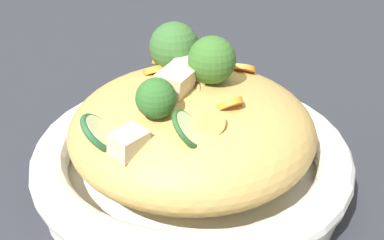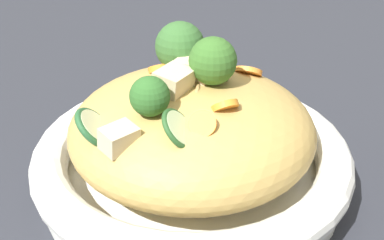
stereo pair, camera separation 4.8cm
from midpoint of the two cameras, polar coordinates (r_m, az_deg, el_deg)
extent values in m
plane|color=#282A31|center=(0.53, 2.65, -7.33)|extent=(3.00, 3.00, 0.00)
cylinder|color=white|center=(0.52, 2.68, -6.50)|extent=(0.30, 0.30, 0.02)
torus|color=white|center=(0.51, 2.75, -3.96)|extent=(0.32, 0.32, 0.04)
ellipsoid|color=tan|center=(0.49, 2.83, -1.06)|extent=(0.24, 0.24, 0.10)
torus|color=tan|center=(0.47, 0.82, 2.41)|extent=(0.07, 0.07, 0.03)
torus|color=tan|center=(0.47, 4.80, 2.00)|extent=(0.07, 0.07, 0.02)
cone|color=#97BA70|center=(0.52, 1.35, 5.84)|extent=(0.03, 0.02, 0.01)
sphere|color=#35622E|center=(0.51, 1.38, 8.40)|extent=(0.06, 0.06, 0.05)
cone|color=#9BC270|center=(0.47, 5.28, 3.97)|extent=(0.03, 0.03, 0.02)
sphere|color=#366627|center=(0.46, 5.42, 6.71)|extent=(0.05, 0.05, 0.05)
cone|color=#A1B976|center=(0.43, -1.57, 0.45)|extent=(0.02, 0.02, 0.01)
sphere|color=#2D6027|center=(0.42, -1.60, 2.66)|extent=(0.04, 0.04, 0.04)
cylinder|color=orange|center=(0.54, 0.18, 6.56)|extent=(0.03, 0.03, 0.02)
cylinder|color=orange|center=(0.52, 9.11, 5.44)|extent=(0.03, 0.03, 0.02)
cylinder|color=orange|center=(0.51, -0.89, 5.85)|extent=(0.03, 0.03, 0.02)
cylinder|color=orange|center=(0.44, 7.01, 1.48)|extent=(0.03, 0.03, 0.02)
cylinder|color=orange|center=(0.41, 4.57, -0.62)|extent=(0.02, 0.03, 0.02)
cylinder|color=beige|center=(0.49, 4.79, 5.31)|extent=(0.04, 0.04, 0.03)
torus|color=#2D5E2C|center=(0.49, 4.79, 5.31)|extent=(0.05, 0.05, 0.03)
cylinder|color=beige|center=(0.44, -8.03, -0.99)|extent=(0.04, 0.03, 0.03)
torus|color=#26572F|center=(0.44, -8.03, -0.99)|extent=(0.05, 0.04, 0.04)
cylinder|color=beige|center=(0.41, 2.41, -1.19)|extent=(0.03, 0.03, 0.03)
torus|color=#285225|center=(0.41, 2.41, -1.19)|extent=(0.04, 0.03, 0.03)
cube|color=beige|center=(0.48, 2.86, 5.54)|extent=(0.04, 0.04, 0.03)
cube|color=beige|center=(0.41, -5.07, -2.23)|extent=(0.04, 0.04, 0.02)
cube|color=beige|center=(0.45, 0.88, 4.02)|extent=(0.04, 0.04, 0.03)
camera|label=1|loc=(0.02, -87.14, 1.63)|focal=46.41mm
camera|label=2|loc=(0.02, 92.86, -1.63)|focal=46.41mm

